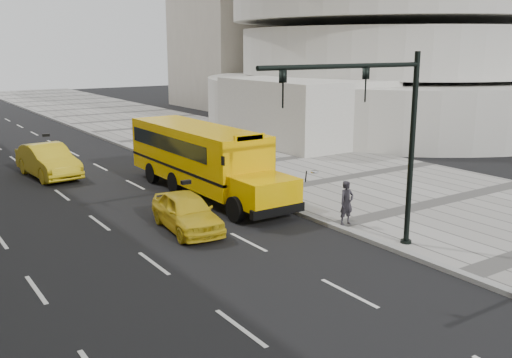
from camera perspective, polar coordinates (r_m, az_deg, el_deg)
ground at (r=22.84m, az=-13.03°, el=-3.87°), size 140.00×140.00×0.00m
sidewalk_museum at (r=29.11m, az=9.51°, el=0.11°), size 12.00×140.00×0.15m
curb_museum at (r=25.46m, az=-0.37°, el=-1.59°), size 0.30×140.00×0.15m
school_bus at (r=26.09m, az=-5.68°, el=2.51°), size 2.96×11.56×3.19m
taxi_near at (r=20.85m, az=-6.94°, el=-3.26°), size 2.07×4.22×1.39m
taxi_far at (r=30.99m, az=-20.08°, el=1.72°), size 2.23×5.22×1.67m
pedestrian at (r=21.08m, az=9.05°, el=-2.37°), size 0.61×0.41×1.64m
traffic_signal at (r=17.83m, az=12.47°, el=4.92°), size 6.18×0.36×6.40m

